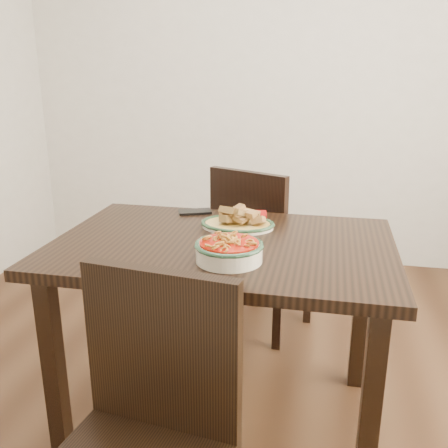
% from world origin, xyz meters
% --- Properties ---
extents(floor, '(3.50, 3.50, 0.00)m').
position_xyz_m(floor, '(0.00, 0.00, 0.00)').
color(floor, '#351F11').
rests_on(floor, ground).
extents(wall_back, '(3.50, 0.10, 2.60)m').
position_xyz_m(wall_back, '(0.00, 1.75, 1.30)').
color(wall_back, beige).
rests_on(wall_back, ground).
extents(dining_table, '(1.23, 0.82, 0.75)m').
position_xyz_m(dining_table, '(0.05, -0.09, 0.65)').
color(dining_table, black).
rests_on(dining_table, ground).
extents(chair_far, '(0.55, 0.55, 0.89)m').
position_xyz_m(chair_far, '(0.08, 0.61, 0.50)').
color(chair_far, black).
rests_on(chair_far, ground).
extents(chair_near, '(0.47, 0.47, 0.89)m').
position_xyz_m(chair_near, '(0.01, -0.81, 0.50)').
color(chair_near, black).
rests_on(chair_near, ground).
extents(fish_plate, '(0.28, 0.22, 0.11)m').
position_xyz_m(fish_plate, '(0.07, 0.09, 0.79)').
color(fish_plate, beige).
rests_on(fish_plate, dining_table).
extents(noodle_bowl, '(0.23, 0.23, 0.08)m').
position_xyz_m(noodle_bowl, '(0.11, -0.27, 0.79)').
color(noodle_bowl, beige).
rests_on(noodle_bowl, dining_table).
extents(smartphone, '(0.16, 0.12, 0.01)m').
position_xyz_m(smartphone, '(-0.15, 0.25, 0.76)').
color(smartphone, black).
rests_on(smartphone, dining_table).
extents(napkin, '(0.12, 0.10, 0.01)m').
position_xyz_m(napkin, '(0.11, 0.27, 0.76)').
color(napkin, '#990E0B').
rests_on(napkin, dining_table).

